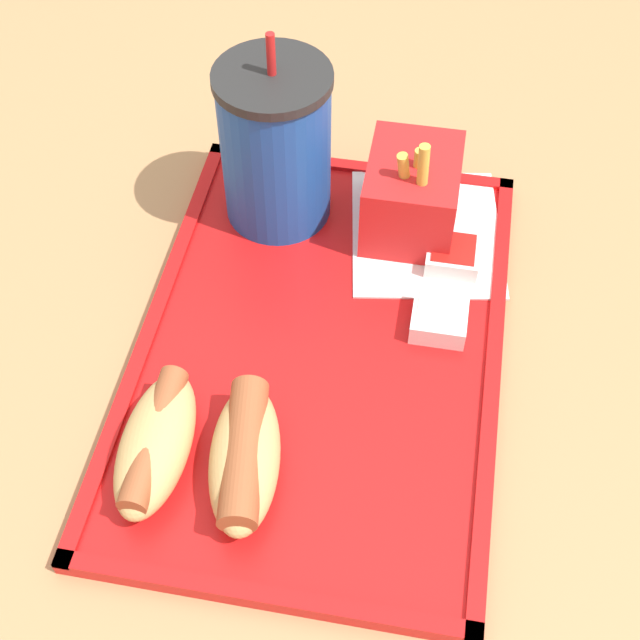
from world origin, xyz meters
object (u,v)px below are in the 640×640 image
soda_cup (276,146)px  sauce_cup_ketchup (453,255)px  fries_carton (412,194)px  hot_dog_far (156,443)px  hot_dog_near (245,456)px  sauce_cup_mayo (439,318)px

soda_cup → sauce_cup_ketchup: 0.17m
soda_cup → fries_carton: soda_cup is taller
hot_dog_far → hot_dog_near: size_ratio=0.96×
hot_dog_far → fries_carton: 0.30m
hot_dog_far → sauce_cup_mayo: bearing=-50.0°
hot_dog_far → sauce_cup_ketchup: hot_dog_far is taller
hot_dog_near → fries_carton: bearing=-17.8°
soda_cup → hot_dog_near: bearing=-173.1°
fries_carton → hot_dog_near: bearing=162.2°
sauce_cup_mayo → sauce_cup_ketchup: (0.07, -0.00, 0.00)m
hot_dog_far → hot_dog_near: (0.00, -0.06, 0.00)m
hot_dog_near → sauce_cup_ketchup: (0.22, -0.12, -0.01)m
sauce_cup_ketchup → hot_dog_far: bearing=139.8°
soda_cup → fries_carton: 0.12m
soda_cup → hot_dog_far: 0.27m
hot_dog_far → sauce_cup_mayo: 0.24m
hot_dog_near → hot_dog_far: bearing=90.0°
fries_carton → sauce_cup_ketchup: bearing=-133.2°
fries_carton → sauce_cup_mayo: fries_carton is taller
hot_dog_near → sauce_cup_mayo: 0.20m
hot_dog_near → fries_carton: size_ratio=1.14×
fries_carton → sauce_cup_mayo: (-0.11, -0.04, -0.03)m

